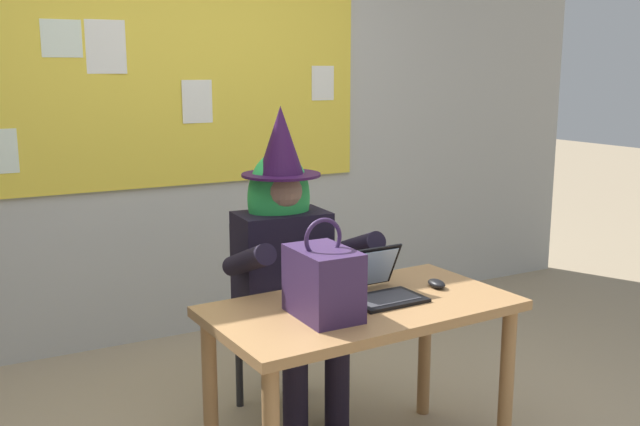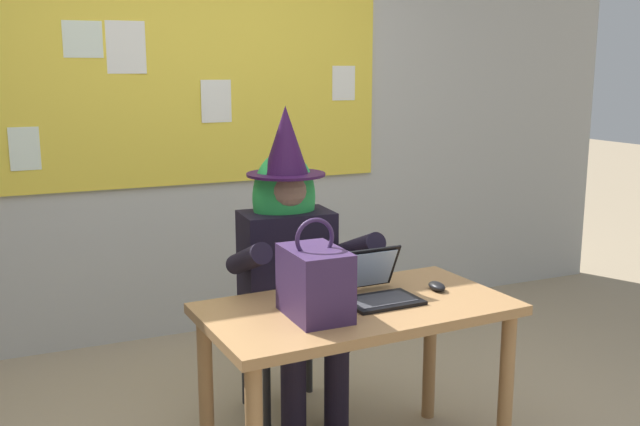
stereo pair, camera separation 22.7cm
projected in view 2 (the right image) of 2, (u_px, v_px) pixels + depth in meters
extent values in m
cube|color=#B2B2AD|center=(192.00, 112.00, 4.34)|extent=(6.32, 0.10, 2.77)
cube|color=yellow|center=(194.00, 84.00, 4.25)|extent=(2.40, 0.02, 1.20)
cube|color=white|center=(216.00, 101.00, 4.32)|extent=(0.19, 0.01, 0.25)
cube|color=white|center=(125.00, 47.00, 4.05)|extent=(0.23, 0.01, 0.29)
cube|color=white|center=(344.00, 83.00, 4.64)|extent=(0.16, 0.01, 0.22)
cube|color=white|center=(83.00, 39.00, 3.95)|extent=(0.21, 0.01, 0.20)
cube|color=white|center=(25.00, 149.00, 3.93)|extent=(0.16, 0.01, 0.24)
cube|color=#A37547|center=(357.00, 309.00, 2.82)|extent=(1.25, 0.70, 0.04)
cylinder|color=#A37547|center=(506.00, 393.00, 2.91)|extent=(0.06, 0.06, 0.68)
cylinder|color=#A37547|center=(206.00, 396.00, 2.88)|extent=(0.06, 0.06, 0.68)
cylinder|color=#A37547|center=(430.00, 349.00, 3.37)|extent=(0.06, 0.06, 0.68)
cube|color=black|center=(289.00, 324.00, 3.39)|extent=(0.43, 0.43, 0.04)
cube|color=black|center=(275.00, 264.00, 3.52)|extent=(0.38, 0.05, 0.45)
cylinder|color=#262628|center=(336.00, 378.00, 3.35)|extent=(0.04, 0.04, 0.43)
cylinder|color=#262628|center=(267.00, 390.00, 3.22)|extent=(0.04, 0.04, 0.43)
cylinder|color=#262628|center=(309.00, 352.00, 3.66)|extent=(0.04, 0.04, 0.43)
cylinder|color=#262628|center=(245.00, 363.00, 3.53)|extent=(0.04, 0.04, 0.43)
cylinder|color=black|center=(337.00, 394.00, 3.14)|extent=(0.11, 0.11, 0.47)
cylinder|color=black|center=(294.00, 401.00, 3.07)|extent=(0.11, 0.11, 0.47)
cylinder|color=black|center=(323.00, 324.00, 3.24)|extent=(0.17, 0.43, 0.15)
cylinder|color=black|center=(281.00, 330.00, 3.17)|extent=(0.17, 0.43, 0.15)
cube|color=black|center=(287.00, 266.00, 3.36)|extent=(0.43, 0.28, 0.52)
cylinder|color=black|center=(355.00, 249.00, 3.21)|extent=(0.12, 0.47, 0.24)
cylinder|color=black|center=(248.00, 259.00, 3.04)|extent=(0.12, 0.47, 0.24)
sphere|color=#A37A60|center=(286.00, 190.00, 3.29)|extent=(0.20, 0.20, 0.20)
ellipsoid|color=green|center=(284.00, 198.00, 3.32)|extent=(0.31, 0.24, 0.44)
cylinder|color=#2D0F38|center=(286.00, 174.00, 3.27)|extent=(0.36, 0.36, 0.01)
cone|color=#2D0F38|center=(286.00, 140.00, 3.24)|extent=(0.21, 0.21, 0.31)
cube|color=black|center=(382.00, 301.00, 2.84)|extent=(0.30, 0.21, 0.01)
cube|color=#333338|center=(382.00, 299.00, 2.84)|extent=(0.25, 0.15, 0.00)
cube|color=black|center=(365.00, 268.00, 2.95)|extent=(0.30, 0.10, 0.19)
cube|color=#99B7E0|center=(366.00, 270.00, 2.94)|extent=(0.26, 0.09, 0.16)
ellipsoid|color=black|center=(437.00, 286.00, 3.00)|extent=(0.07, 0.11, 0.03)
cube|color=#38234C|center=(315.00, 283.00, 2.66)|extent=(0.20, 0.30, 0.26)
torus|color=#38234C|center=(315.00, 238.00, 2.63)|extent=(0.16, 0.02, 0.16)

